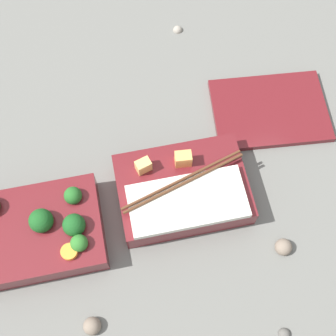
# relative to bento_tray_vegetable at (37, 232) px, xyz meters

# --- Properties ---
(ground_plane) EXTENTS (3.00, 3.00, 0.00)m
(ground_plane) POSITION_rel_bento_tray_vegetable_xyz_m (0.12, 0.02, -0.03)
(ground_plane) COLOR slate
(bento_tray_vegetable) EXTENTS (0.22, 0.16, 0.08)m
(bento_tray_vegetable) POSITION_rel_bento_tray_vegetable_xyz_m (0.00, 0.00, 0.00)
(bento_tray_vegetable) COLOR maroon
(bento_tray_vegetable) RESTS_ON ground_plane
(bento_tray_rice) EXTENTS (0.22, 0.16, 0.07)m
(bento_tray_rice) POSITION_rel_bento_tray_vegetable_xyz_m (0.25, 0.02, -0.00)
(bento_tray_rice) COLOR maroon
(bento_tray_rice) RESTS_ON ground_plane
(bento_lid) EXTENTS (0.23, 0.17, 0.01)m
(bento_lid) POSITION_rel_bento_tray_vegetable_xyz_m (0.45, 0.16, -0.02)
(bento_lid) COLOR maroon
(bento_lid) RESTS_ON ground_plane
(pebble_0) EXTENTS (0.03, 0.03, 0.03)m
(pebble_0) POSITION_rel_bento_tray_vegetable_xyz_m (0.07, -0.16, -0.02)
(pebble_0) COLOR #7A6B5B
(pebble_0) RESTS_ON ground_plane
(pebble_1) EXTENTS (0.02, 0.02, 0.02)m
(pebble_1) POSITION_rel_bento_tray_vegetable_xyz_m (0.36, -0.23, -0.02)
(pebble_1) COLOR #595651
(pebble_1) RESTS_ON ground_plane
(pebble_2) EXTENTS (0.03, 0.03, 0.03)m
(pebble_2) POSITION_rel_bento_tray_vegetable_xyz_m (0.39, -0.10, -0.02)
(pebble_2) COLOR #7A6B5B
(pebble_2) RESTS_ON ground_plane
(pebble_3) EXTENTS (0.02, 0.02, 0.02)m
(pebble_3) POSITION_rel_bento_tray_vegetable_xyz_m (0.32, 0.38, -0.02)
(pebble_3) COLOR gray
(pebble_3) RESTS_ON ground_plane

